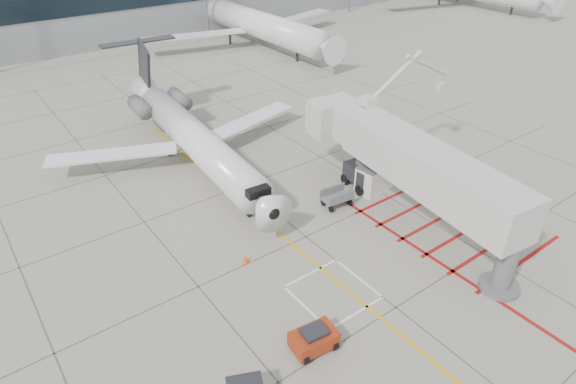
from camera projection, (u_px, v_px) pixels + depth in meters
ground_plane at (347, 269)px, 29.27m from camera, size 260.00×260.00×0.00m
regional_jet at (205, 132)px, 36.85m from camera, size 25.36×30.89×7.64m
jet_bridge at (427, 177)px, 30.74m from camera, size 11.89×20.87×7.93m
pushback_tug at (314, 339)px, 23.88m from camera, size 2.44×1.70×1.33m
baggage_cart at (337, 197)px, 34.81m from camera, size 2.28×1.59×1.35m
ground_power_unit at (374, 177)px, 36.42m from camera, size 2.90×1.87×2.18m
cone_nose at (246, 259)px, 29.62m from camera, size 0.40×0.40×0.55m
cone_side at (258, 209)px, 34.19m from camera, size 0.41×0.41×0.57m
bg_aircraft_c at (251, 5)px, 69.22m from camera, size 33.07×36.74×11.02m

